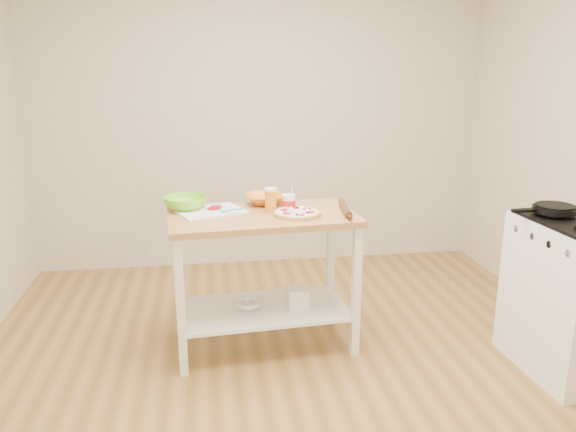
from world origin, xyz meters
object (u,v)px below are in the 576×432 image
Objects in this scene: cutting_board at (210,211)px; spatula at (231,210)px; shelf_glass_bowl at (248,304)px; skillet at (554,209)px; green_bowl at (186,203)px; knife at (194,205)px; orange_bowl at (265,199)px; rolling_pin at (345,208)px; yogurt_tub at (289,203)px; beer_pint at (271,200)px; pizza at (297,213)px; shelf_bin at (297,297)px; prep_island at (263,252)px.

cutting_board is 3.28× the size of spatula.
spatula is 0.64m from shelf_glass_bowl.
skillet is 1.45× the size of green_bowl.
green_bowl is (-2.18, 0.61, -0.03)m from skillet.
orange_bowl reaches higher than knife.
shelf_glass_bowl is at bearing -120.57° from orange_bowl.
cutting_board is at bearing 172.32° from rolling_pin.
green_bowl is 1.48× the size of yogurt_tub.
yogurt_tub is (-1.52, 0.49, -0.02)m from skillet.
cutting_board is at bearing -156.21° from orange_bowl.
yogurt_tub is at bearing -39.21° from knife.
beer_pint is (0.01, -0.22, 0.04)m from orange_bowl.
cutting_board is 0.39m from beer_pint.
cutting_board is at bearing -75.45° from knife.
spatula is at bearing 152.44° from shelf_glass_bowl.
orange_bowl is at bearing 116.24° from pizza.
knife is 0.74m from shelf_glass_bowl.
green_bowl is at bearing 165.69° from beer_pint.
green_bowl is at bearing 169.35° from yogurt_tub.
orange_bowl is at bearing 28.71° from spatula.
knife is at bearing 160.43° from shelf_bin.
cutting_board is at bearing -29.14° from green_bowl.
beer_pint is at bearing 12.77° from shelf_glass_bowl.
pizza reaches higher than knife.
spatula is at bearing -179.88° from yogurt_tub.
rolling_pin is at bearing -38.28° from knife.
yogurt_tub is (0.37, 0.00, 0.04)m from spatula.
yogurt_tub is at bearing 123.90° from shelf_bin.
prep_island is 6.51× the size of yogurt_tub.
beer_pint is at bearing -44.13° from knife.
yogurt_tub reaches higher than orange_bowl.
rolling_pin is at bearing -30.24° from orange_bowl.
skillet is at bearing -13.57° from pizza.
prep_island is 1.78m from skillet.
cutting_board is at bearing 168.94° from shelf_bin.
shelf_bin is (-1.47, 0.42, -0.65)m from skillet.
prep_island is 6.42× the size of shelf_glass_bowl.
knife is 0.91m from shelf_bin.
knife is 0.90× the size of green_bowl.
spatula is 0.32m from orange_bowl.
spatula is 0.26m from beer_pint.
cutting_board is at bearing 172.37° from beer_pint.
beer_pint is (0.06, 0.04, 0.33)m from prep_island.
knife reaches higher than prep_island.
spatula is at bearing -37.63° from cutting_board.
spatula is 0.79× the size of yogurt_tub.
yogurt_tub is (0.12, 0.01, -0.03)m from beer_pint.
skillet is 2.61× the size of beer_pint.
beer_pint is 1.18× the size of shelf_bin.
yogurt_tub is at bearing -57.63° from orange_bowl.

